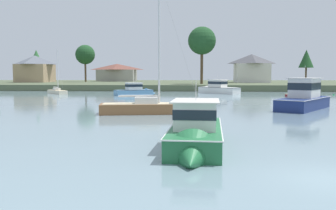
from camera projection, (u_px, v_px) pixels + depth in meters
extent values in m
plane|color=gray|center=(329.00, 179.00, 12.90)|extent=(410.83, 410.83, 0.00)
cube|color=#4C563D|center=(206.00, 84.00, 104.13)|extent=(184.88, 57.84, 1.31)
cube|color=beige|center=(57.00, 93.00, 67.15)|extent=(5.18, 5.69, 1.09)
cube|color=#CCB78E|center=(57.00, 90.00, 67.10)|extent=(4.80, 5.29, 0.04)
cube|color=silver|center=(57.00, 89.00, 67.33)|extent=(1.66, 1.69, 0.37)
cylinder|color=silver|center=(58.00, 70.00, 66.39)|extent=(0.12, 0.12, 7.53)
cylinder|color=silver|center=(56.00, 87.00, 67.64)|extent=(1.66, 1.92, 0.10)
cylinder|color=silver|center=(56.00, 87.00, 67.64)|extent=(1.53, 1.76, 0.14)
cylinder|color=#999999|center=(60.00, 70.00, 65.42)|extent=(1.60, 1.88, 7.49)
cube|color=navy|center=(303.00, 107.00, 37.97)|extent=(7.60, 9.19, 1.89)
cone|color=navy|center=(316.00, 104.00, 41.57)|extent=(3.63, 3.61, 2.65)
cube|color=silver|center=(304.00, 98.00, 37.90)|extent=(7.80, 9.41, 0.05)
cube|color=silver|center=(304.00, 88.00, 37.95)|extent=(3.81, 4.05, 2.00)
cube|color=#19232D|center=(304.00, 86.00, 37.94)|extent=(3.89, 4.14, 0.72)
cube|color=beige|center=(305.00, 78.00, 37.86)|extent=(4.35, 4.59, 0.06)
cylinder|color=silver|center=(305.00, 72.00, 37.80)|extent=(0.03, 0.03, 1.32)
cube|color=brown|center=(151.00, 112.00, 34.05)|extent=(9.75, 4.13, 1.56)
cube|color=#CCB78E|center=(151.00, 103.00, 33.98)|extent=(9.14, 3.72, 0.04)
cube|color=silver|center=(146.00, 100.00, 33.91)|extent=(2.32, 2.02, 0.57)
cylinder|color=silver|center=(159.00, 41.00, 33.56)|extent=(0.19, 0.19, 11.53)
cylinder|color=silver|center=(139.00, 96.00, 33.81)|extent=(3.76, 0.74, 0.15)
cylinder|color=silver|center=(139.00, 96.00, 33.80)|extent=(3.38, 0.67, 0.14)
cylinder|color=#999999|center=(179.00, 41.00, 33.75)|extent=(3.75, 0.61, 11.49)
cube|color=#236B3D|center=(196.00, 142.00, 18.68)|extent=(2.98, 7.91, 1.58)
cone|color=#236B3D|center=(192.00, 159.00, 14.84)|extent=(2.37, 2.32, 2.23)
cube|color=silver|center=(196.00, 127.00, 18.61)|extent=(3.09, 8.07, 0.05)
cube|color=silver|center=(196.00, 115.00, 18.12)|extent=(2.17, 3.07, 1.33)
cube|color=#19232D|center=(196.00, 112.00, 18.11)|extent=(2.22, 3.14, 0.48)
cube|color=beige|center=(196.00, 101.00, 18.06)|extent=(2.51, 3.45, 0.06)
cylinder|color=silver|center=(196.00, 91.00, 18.02)|extent=(0.03, 0.03, 0.95)
cube|color=maroon|center=(295.00, 96.00, 58.66)|extent=(3.05, 2.76, 0.53)
cube|color=#C6B289|center=(295.00, 94.00, 58.63)|extent=(3.21, 2.90, 0.05)
cube|color=tan|center=(295.00, 95.00, 58.64)|extent=(0.72, 0.89, 0.03)
cube|color=white|center=(219.00, 92.00, 68.17)|extent=(7.67, 7.26, 1.83)
cone|color=white|center=(202.00, 91.00, 71.01)|extent=(3.19, 3.20, 2.28)
cube|color=black|center=(219.00, 87.00, 68.09)|extent=(7.85, 7.44, 0.05)
cube|color=silver|center=(218.00, 83.00, 68.25)|extent=(3.59, 3.51, 1.38)
cube|color=#19232D|center=(218.00, 83.00, 68.23)|extent=(3.66, 3.58, 0.50)
cube|color=beige|center=(218.00, 80.00, 68.18)|extent=(4.07, 3.99, 0.06)
cylinder|color=silver|center=(218.00, 76.00, 68.13)|extent=(0.03, 0.03, 1.21)
cube|color=#669ECC|center=(134.00, 94.00, 63.22)|extent=(6.73, 5.20, 1.42)
cone|color=#669ECC|center=(151.00, 93.00, 64.75)|extent=(2.56, 2.58, 1.90)
cube|color=black|center=(134.00, 90.00, 63.16)|extent=(6.88, 5.34, 0.05)
cube|color=silver|center=(134.00, 86.00, 63.13)|extent=(3.07, 2.77, 1.22)
cube|color=#19232D|center=(134.00, 86.00, 63.12)|extent=(3.13, 2.83, 0.44)
cube|color=beige|center=(134.00, 83.00, 63.07)|extent=(3.47, 3.16, 0.06)
cylinder|color=silver|center=(134.00, 79.00, 63.03)|extent=(0.03, 0.03, 1.00)
sphere|color=#1E8C47|center=(334.00, 95.00, 62.71)|extent=(0.33, 0.33, 0.33)
torus|color=#333338|center=(334.00, 94.00, 62.70)|extent=(0.12, 0.12, 0.02)
cylinder|color=brown|center=(85.00, 70.00, 105.64)|extent=(0.54, 0.54, 6.63)
sphere|color=#1E4723|center=(85.00, 55.00, 105.25)|extent=(5.62, 5.62, 5.62)
cylinder|color=brown|center=(202.00, 66.00, 83.82)|extent=(0.64, 0.64, 8.50)
sphere|color=#1E4723|center=(202.00, 41.00, 83.32)|extent=(6.41, 6.41, 6.41)
cylinder|color=brown|center=(37.00, 72.00, 105.01)|extent=(0.45, 0.45, 5.99)
cone|color=#336B38|center=(36.00, 59.00, 104.71)|extent=(4.60, 4.60, 5.62)
cylinder|color=brown|center=(306.00, 70.00, 95.93)|extent=(0.52, 0.52, 6.45)
cone|color=#1E4723|center=(306.00, 59.00, 95.67)|extent=(3.86, 3.86, 4.72)
cube|color=#9E998E|center=(117.00, 75.00, 114.99)|extent=(11.45, 8.74, 3.63)
pyramid|color=brown|center=(117.00, 67.00, 114.75)|extent=(12.37, 9.44, 1.84)
cube|color=tan|center=(35.00, 73.00, 102.94)|extent=(8.43, 9.45, 5.01)
pyramid|color=#565B66|center=(35.00, 60.00, 102.62)|extent=(9.10, 10.20, 2.49)
cube|color=silver|center=(252.00, 73.00, 99.66)|extent=(8.80, 8.76, 5.11)
pyramid|color=#47474C|center=(252.00, 59.00, 99.32)|extent=(9.50, 9.46, 2.59)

